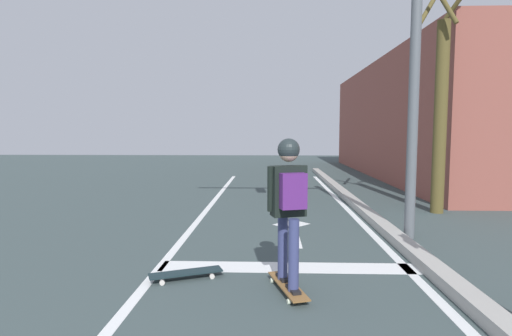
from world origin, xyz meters
TOP-DOWN VIEW (x-y plane):
  - lane_line_center at (-0.08, 6.00)m, footprint 0.12×20.00m
  - lane_line_curbside at (3.00, 6.00)m, footprint 0.12×20.00m
  - stop_bar at (1.53, 5.60)m, footprint 3.23×0.40m
  - lane_arrow_stem at (1.70, 7.14)m, footprint 0.16×1.40m
  - lane_arrow_head at (1.70, 7.99)m, footprint 0.71×0.71m
  - curb_strip at (3.25, 6.00)m, footprint 0.24×24.00m
  - skateboard at (1.49, 4.82)m, footprint 0.42×0.87m
  - skater at (1.49, 4.80)m, footprint 0.42×0.59m
  - spare_skateboard at (0.33, 5.16)m, footprint 0.85×0.50m
  - traffic_signal_mast at (2.75, 7.10)m, footprint 3.76×0.34m
  - roadside_tree at (4.80, 9.18)m, footprint 1.06×1.02m

SIDE VIEW (x-z plane):
  - lane_line_center at x=-0.08m, z-range 0.00..0.01m
  - lane_line_curbside at x=3.00m, z-range 0.00..0.01m
  - stop_bar at x=1.53m, z-range 0.00..0.01m
  - lane_arrow_stem at x=1.70m, z-range 0.00..0.01m
  - lane_arrow_head at x=1.70m, z-range 0.00..0.01m
  - skateboard at x=1.49m, z-range 0.03..0.11m
  - curb_strip at x=3.25m, z-range 0.00..0.14m
  - spare_skateboard at x=0.33m, z-range 0.03..0.11m
  - skater at x=1.49m, z-range 0.27..1.82m
  - roadside_tree at x=4.80m, z-range -0.25..4.65m
  - traffic_signal_mast at x=2.75m, z-range 0.86..5.97m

